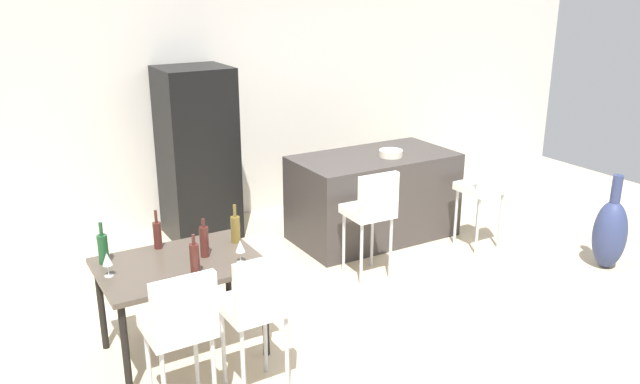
# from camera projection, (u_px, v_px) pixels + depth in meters

# --- Properties ---
(ground_plane) EXTENTS (10.00, 10.00, 0.00)m
(ground_plane) POSITION_uv_depth(u_px,v_px,m) (381.00, 295.00, 5.76)
(ground_plane) COLOR #C6B28E
(back_wall) EXTENTS (10.00, 0.12, 2.90)m
(back_wall) POSITION_uv_depth(u_px,v_px,m) (252.00, 91.00, 7.47)
(back_wall) COLOR beige
(back_wall) RESTS_ON ground_plane
(kitchen_island) EXTENTS (1.72, 0.91, 0.92)m
(kitchen_island) POSITION_uv_depth(u_px,v_px,m) (373.00, 196.00, 6.95)
(kitchen_island) COLOR #383330
(kitchen_island) RESTS_ON ground_plane
(bar_chair_left) EXTENTS (0.42, 0.42, 1.05)m
(bar_chair_left) POSITION_uv_depth(u_px,v_px,m) (372.00, 208.00, 5.89)
(bar_chair_left) COLOR white
(bar_chair_left) RESTS_ON ground_plane
(bar_chair_middle) EXTENTS (0.41, 0.41, 1.05)m
(bar_chair_middle) POSITION_uv_depth(u_px,v_px,m) (485.00, 184.00, 6.57)
(bar_chair_middle) COLOR white
(bar_chair_middle) RESTS_ON ground_plane
(dining_table) EXTENTS (1.14, 0.83, 0.74)m
(dining_table) POSITION_uv_depth(u_px,v_px,m) (180.00, 272.00, 4.69)
(dining_table) COLOR #4C4238
(dining_table) RESTS_ON ground_plane
(dining_chair_near) EXTENTS (0.40, 0.40, 1.05)m
(dining_chair_near) POSITION_uv_depth(u_px,v_px,m) (180.00, 323.00, 3.92)
(dining_chair_near) COLOR white
(dining_chair_near) RESTS_ON ground_plane
(dining_chair_far) EXTENTS (0.41, 0.41, 1.05)m
(dining_chair_far) POSITION_uv_depth(u_px,v_px,m) (257.00, 303.00, 4.17)
(dining_chair_far) COLOR white
(dining_chair_far) RESTS_ON ground_plane
(wine_bottle_near) EXTENTS (0.06, 0.06, 0.31)m
(wine_bottle_near) POSITION_uv_depth(u_px,v_px,m) (157.00, 234.00, 4.88)
(wine_bottle_near) COLOR #471E19
(wine_bottle_near) RESTS_ON dining_table
(wine_bottle_middle) EXTENTS (0.07, 0.07, 0.30)m
(wine_bottle_middle) POSITION_uv_depth(u_px,v_px,m) (195.00, 259.00, 4.42)
(wine_bottle_middle) COLOR #471E19
(wine_bottle_middle) RESTS_ON dining_table
(wine_bottle_right) EXTENTS (0.07, 0.07, 0.30)m
(wine_bottle_right) POSITION_uv_depth(u_px,v_px,m) (204.00, 241.00, 4.73)
(wine_bottle_right) COLOR #471E19
(wine_bottle_right) RESTS_ON dining_table
(wine_bottle_corner) EXTENTS (0.07, 0.07, 0.31)m
(wine_bottle_corner) POSITION_uv_depth(u_px,v_px,m) (235.00, 229.00, 4.99)
(wine_bottle_corner) COLOR brown
(wine_bottle_corner) RESTS_ON dining_table
(wine_bottle_left) EXTENTS (0.07, 0.07, 0.32)m
(wine_bottle_left) POSITION_uv_depth(u_px,v_px,m) (103.00, 248.00, 4.61)
(wine_bottle_left) COLOR #194723
(wine_bottle_left) RESTS_ON dining_table
(wine_glass_far) EXTENTS (0.07, 0.07, 0.17)m
(wine_glass_far) POSITION_uv_depth(u_px,v_px,m) (240.00, 247.00, 4.63)
(wine_glass_far) COLOR silver
(wine_glass_far) RESTS_ON dining_table
(wine_glass_end) EXTENTS (0.07, 0.07, 0.17)m
(wine_glass_end) POSITION_uv_depth(u_px,v_px,m) (107.00, 260.00, 4.41)
(wine_glass_end) COLOR silver
(wine_glass_end) RESTS_ON dining_table
(refrigerator) EXTENTS (0.72, 0.68, 1.84)m
(refrigerator) POSITION_uv_depth(u_px,v_px,m) (198.00, 154.00, 6.86)
(refrigerator) COLOR black
(refrigerator) RESTS_ON ground_plane
(fruit_bowl) EXTENTS (0.25, 0.25, 0.07)m
(fruit_bowl) POSITION_uv_depth(u_px,v_px,m) (391.00, 153.00, 6.75)
(fruit_bowl) COLOR beige
(fruit_bowl) RESTS_ON kitchen_island
(floor_vase) EXTENTS (0.32, 0.32, 0.94)m
(floor_vase) POSITION_uv_depth(u_px,v_px,m) (610.00, 233.00, 6.22)
(floor_vase) COLOR navy
(floor_vase) RESTS_ON ground_plane
(potted_plant) EXTENTS (0.35, 0.35, 0.56)m
(potted_plant) POSITION_uv_depth(u_px,v_px,m) (412.00, 169.00, 8.45)
(potted_plant) COLOR #38383D
(potted_plant) RESTS_ON ground_plane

